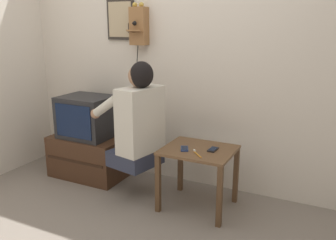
# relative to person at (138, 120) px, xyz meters

# --- Properties ---
(ground_plane) EXTENTS (14.00, 14.00, 0.00)m
(ground_plane) POSITION_rel_person_xyz_m (0.14, -0.61, -0.72)
(ground_plane) COLOR slate
(wall_back) EXTENTS (6.80, 0.05, 2.55)m
(wall_back) POSITION_rel_person_xyz_m (0.14, 0.53, 0.55)
(wall_back) COLOR beige
(wall_back) RESTS_ON ground_plane
(side_table) EXTENTS (0.58, 0.50, 0.53)m
(side_table) POSITION_rel_person_xyz_m (0.55, 0.06, -0.29)
(side_table) COLOR brown
(side_table) RESTS_ON ground_plane
(person) EXTENTS (0.60, 0.52, 0.93)m
(person) POSITION_rel_person_xyz_m (0.00, 0.00, 0.00)
(person) COLOR #2D3347
(person) RESTS_ON ground_plane
(tv_stand) EXTENTS (0.76, 0.49, 0.42)m
(tv_stand) POSITION_rel_person_xyz_m (-0.70, 0.19, -0.51)
(tv_stand) COLOR #422819
(tv_stand) RESTS_ON ground_plane
(television) EXTENTS (0.51, 0.42, 0.41)m
(television) POSITION_rel_person_xyz_m (-0.71, 0.18, -0.09)
(television) COLOR #232326
(television) RESTS_ON tv_stand
(wall_phone_antique) EXTENTS (0.20, 0.18, 0.77)m
(wall_phone_antique) POSITION_rel_person_xyz_m (-0.24, 0.45, 0.79)
(wall_phone_antique) COLOR olive
(framed_picture) EXTENTS (0.30, 0.03, 0.39)m
(framed_picture) POSITION_rel_person_xyz_m (-0.48, 0.49, 0.85)
(framed_picture) COLOR #2D2823
(cell_phone_held) EXTENTS (0.11, 0.14, 0.01)m
(cell_phone_held) POSITION_rel_person_xyz_m (0.44, -0.01, -0.19)
(cell_phone_held) COLOR navy
(cell_phone_held) RESTS_ON side_table
(cell_phone_spare) EXTENTS (0.06, 0.12, 0.01)m
(cell_phone_spare) POSITION_rel_person_xyz_m (0.66, 0.08, -0.19)
(cell_phone_spare) COLOR black
(cell_phone_spare) RESTS_ON side_table
(toothbrush) EXTENTS (0.11, 0.12, 0.02)m
(toothbrush) POSITION_rel_person_xyz_m (0.58, -0.07, -0.19)
(toothbrush) COLOR orange
(toothbrush) RESTS_ON side_table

